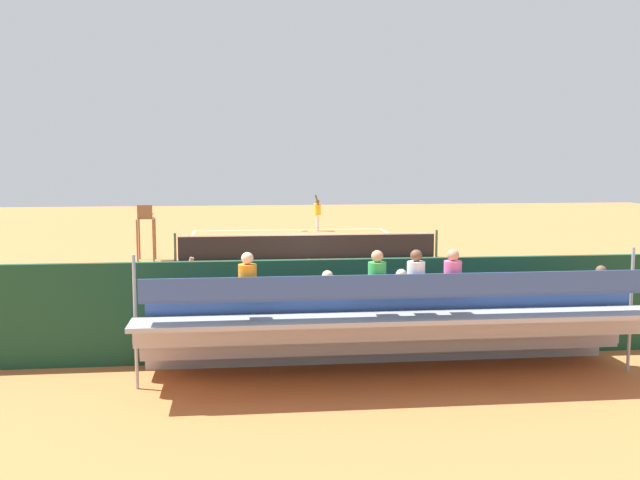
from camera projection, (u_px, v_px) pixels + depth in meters
ground_plane at (308, 259)px, 28.54m from camera, size 60.00×60.00×0.00m
court_line_markings at (308, 258)px, 28.57m from camera, size 10.10×22.20×0.01m
tennis_net at (308, 246)px, 28.48m from camera, size 10.30×0.10×1.07m
backdrop_wall at (377, 308)px, 14.60m from camera, size 18.00×0.16×2.00m
bleacher_stand at (396, 325)px, 13.26m from camera, size 9.06×2.40×2.48m
umpire_chair at (146, 226)px, 27.89m from camera, size 0.67×0.67×2.14m
courtside_bench at (505, 318)px, 15.70m from camera, size 1.80×0.40×0.93m
equipment_bag at (439, 339)px, 15.46m from camera, size 0.90×0.36×0.36m
tennis_player at (317, 212)px, 38.71m from camera, size 0.43×0.55×1.93m
tennis_racket at (300, 231)px, 38.57m from camera, size 0.57×0.33×0.03m
tennis_ball_near at (349, 237)px, 35.82m from camera, size 0.07×0.07×0.07m
line_judge at (188, 302)px, 15.13m from camera, size 0.37×0.53×1.93m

